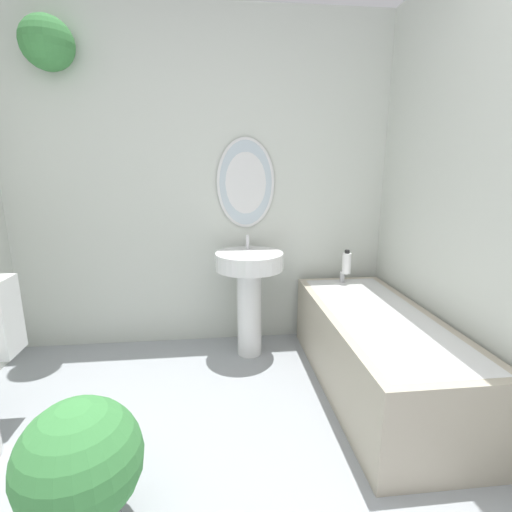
{
  "coord_description": "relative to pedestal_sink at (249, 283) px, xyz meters",
  "views": [
    {
      "loc": [
        0.09,
        -0.54,
        1.32
      ],
      "look_at": [
        0.3,
        1.37,
        0.87
      ],
      "focal_mm": 26.0,
      "sensor_mm": 36.0,
      "label": 1
    }
  ],
  "objects": [
    {
      "name": "wall_back",
      "position": [
        -0.38,
        0.29,
        0.73
      ],
      "size": [
        2.86,
        0.32,
        2.4
      ],
      "color": "silver",
      "rests_on": "ground_plane"
    },
    {
      "name": "bathtub",
      "position": [
        0.72,
        -0.53,
        -0.28
      ],
      "size": [
        0.63,
        1.51,
        0.56
      ],
      "color": "#B2A893",
      "rests_on": "ground_plane"
    },
    {
      "name": "wall_right",
      "position": [
        1.08,
        -0.83,
        0.67
      ],
      "size": [
        0.06,
        2.34,
        2.4
      ],
      "color": "silver",
      "rests_on": "ground_plane"
    },
    {
      "name": "shampoo_bottle",
      "position": [
        0.73,
        0.07,
        0.11
      ],
      "size": [
        0.06,
        0.06,
        0.18
      ],
      "color": "white",
      "rests_on": "bathtub"
    },
    {
      "name": "pedestal_sink",
      "position": [
        0.0,
        0.0,
        0.0
      ],
      "size": [
        0.47,
        0.47,
        0.86
      ],
      "color": "white",
      "rests_on": "ground_plane"
    },
    {
      "name": "potted_plant",
      "position": [
        -0.72,
        -1.33,
        -0.23
      ],
      "size": [
        0.43,
        0.43,
        0.55
      ],
      "color": "#47474C",
      "rests_on": "ground_plane"
    }
  ]
}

